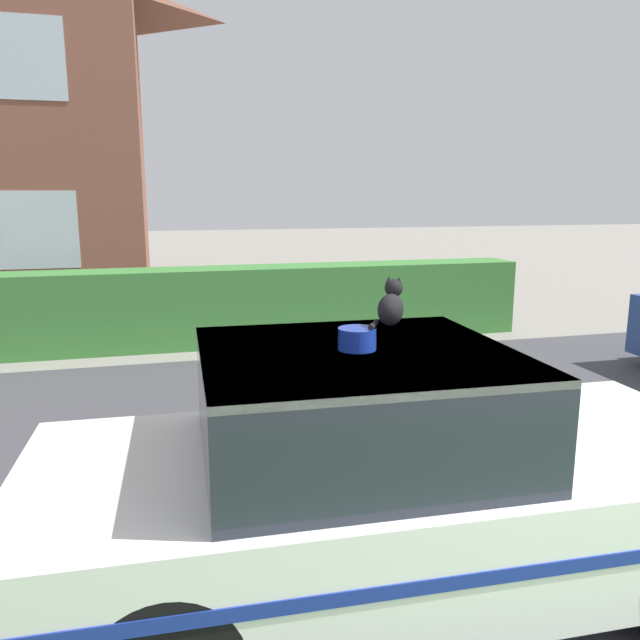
% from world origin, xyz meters
% --- Properties ---
extents(road_strip, '(28.00, 6.76, 0.01)m').
position_xyz_m(road_strip, '(0.00, 4.09, 0.01)').
color(road_strip, '#424247').
rests_on(road_strip, ground).
extents(garden_hedge, '(8.87, 0.76, 1.17)m').
position_xyz_m(garden_hedge, '(-0.88, 8.40, 0.59)').
color(garden_hedge, '#3D7F38').
rests_on(garden_hedge, ground).
extents(police_car, '(4.15, 1.86, 1.54)m').
position_xyz_m(police_car, '(-0.93, 2.10, 0.67)').
color(police_car, black).
rests_on(police_car, road_strip).
extents(cat, '(0.27, 0.25, 0.26)m').
position_xyz_m(cat, '(-0.92, 2.13, 1.66)').
color(cat, black).
rests_on(cat, police_car).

